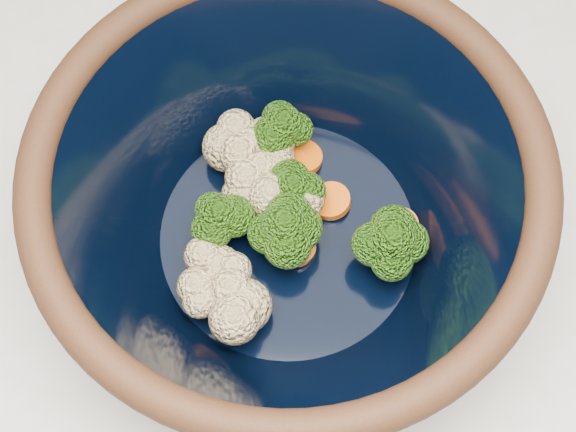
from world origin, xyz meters
TOP-DOWN VIEW (x-y plane):
  - ground at (0.00, 0.00)m, footprint 3.00×3.00m
  - counter at (0.00, 0.00)m, footprint 1.20×1.20m
  - mixing_bowl at (-0.05, -0.07)m, footprint 0.33×0.33m
  - vegetable_pile at (-0.06, -0.06)m, footprint 0.15×0.15m

SIDE VIEW (x-z plane):
  - ground at x=0.00m, z-range 0.00..0.00m
  - counter at x=0.00m, z-range 0.00..0.90m
  - vegetable_pile at x=-0.06m, z-range 0.93..0.98m
  - mixing_bowl at x=-0.05m, z-range 0.91..1.04m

